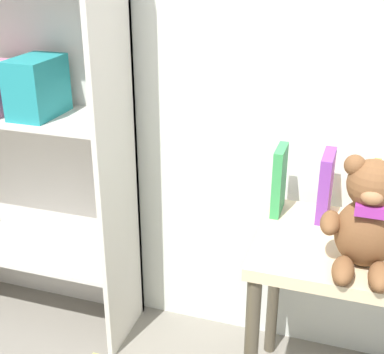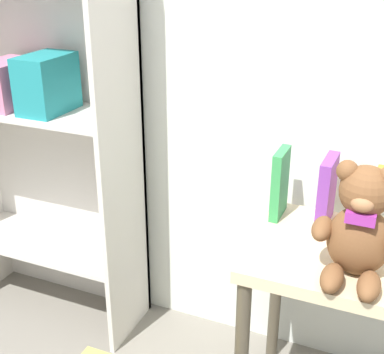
% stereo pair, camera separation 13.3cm
% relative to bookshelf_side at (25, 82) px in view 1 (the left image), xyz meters
% --- Properties ---
extents(bookshelf_side, '(0.71, 0.29, 1.67)m').
position_rel_bookshelf_side_xyz_m(bookshelf_side, '(0.00, 0.00, 0.00)').
color(bookshelf_side, beige).
rests_on(bookshelf_side, ground_plane).
extents(display_table, '(0.61, 0.44, 0.60)m').
position_rel_bookshelf_side_xyz_m(display_table, '(1.16, -0.15, -0.43)').
color(display_table, beige).
rests_on(display_table, ground_plane).
extents(teddy_bear, '(0.23, 0.21, 0.30)m').
position_rel_bookshelf_side_xyz_m(teddy_bear, '(1.14, -0.26, -0.20)').
color(teddy_bear, brown).
rests_on(teddy_bear, display_table).
extents(book_standing_green, '(0.03, 0.11, 0.21)m').
position_rel_bookshelf_side_xyz_m(book_standing_green, '(0.88, -0.02, -0.23)').
color(book_standing_green, '#33934C').
rests_on(book_standing_green, display_table).
extents(book_standing_purple, '(0.04, 0.13, 0.20)m').
position_rel_bookshelf_side_xyz_m(book_standing_purple, '(1.02, -0.01, -0.23)').
color(book_standing_purple, purple).
rests_on(book_standing_purple, display_table).
extents(book_standing_orange, '(0.02, 0.11, 0.18)m').
position_rel_bookshelf_side_xyz_m(book_standing_orange, '(1.16, -0.00, -0.24)').
color(book_standing_orange, orange).
rests_on(book_standing_orange, display_table).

